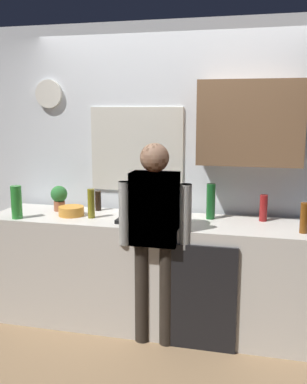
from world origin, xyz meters
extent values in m
plane|color=#8C6D4C|center=(0.00, 0.00, 0.00)|extent=(8.00, 8.00, 0.00)
cube|color=beige|center=(0.00, 0.30, 0.47)|extent=(3.00, 0.64, 0.94)
cube|color=black|center=(0.36, -0.03, 0.42)|extent=(0.56, 0.02, 0.84)
cube|color=silver|center=(0.00, 0.73, 1.30)|extent=(4.60, 0.10, 2.60)
cube|color=beige|center=(-0.33, 0.67, 1.49)|extent=(0.86, 0.02, 0.76)
cube|color=#8CA5C6|center=(-0.33, 0.67, 1.49)|extent=(0.80, 0.02, 0.70)
cube|color=brown|center=(0.68, 0.52, 1.74)|extent=(0.84, 0.32, 0.68)
cylinder|color=silver|center=(-1.17, 0.66, 1.99)|extent=(0.26, 0.03, 0.26)
cube|color=black|center=(-0.25, 0.18, 0.95)|extent=(0.20, 0.20, 0.03)
cube|color=black|center=(-0.25, 0.24, 1.11)|extent=(0.18, 0.08, 0.28)
cylinder|color=black|center=(-0.25, 0.15, 1.02)|extent=(0.11, 0.11, 0.11)
cylinder|color=black|center=(-0.25, 0.18, 1.25)|extent=(0.17, 0.17, 0.03)
cylinder|color=black|center=(-0.65, 0.51, 1.03)|extent=(0.06, 0.06, 0.18)
cylinder|color=maroon|center=(0.81, 0.47, 1.05)|extent=(0.06, 0.06, 0.22)
cylinder|color=#195923|center=(0.38, 0.44, 1.09)|extent=(0.07, 0.07, 0.30)
cylinder|color=brown|center=(1.10, 0.17, 1.05)|extent=(0.06, 0.06, 0.23)
cylinder|color=#2D8C33|center=(-1.21, 0.07, 1.08)|extent=(0.09, 0.09, 0.28)
cylinder|color=olive|center=(-0.61, 0.23, 1.06)|extent=(0.06, 0.06, 0.25)
cylinder|color=yellow|center=(-0.16, 0.39, 0.98)|extent=(0.07, 0.07, 0.08)
cylinder|color=orange|center=(-0.81, 0.27, 0.98)|extent=(0.22, 0.22, 0.08)
cylinder|color=#9E5638|center=(-0.99, 0.41, 0.98)|extent=(0.10, 0.10, 0.09)
sphere|color=#2D7233|center=(-0.99, 0.41, 1.09)|extent=(0.15, 0.15, 0.15)
cylinder|color=#3F4766|center=(-0.10, 0.00, 0.41)|extent=(0.12, 0.12, 0.82)
cylinder|color=#3F4766|center=(0.10, 0.00, 0.41)|extent=(0.12, 0.12, 0.82)
cube|color=white|center=(0.00, 0.00, 1.10)|extent=(0.36, 0.20, 0.56)
sphere|color=#A57A59|center=(0.00, 0.00, 1.49)|extent=(0.22, 0.22, 0.22)
cylinder|color=white|center=(-0.24, 0.00, 1.05)|extent=(0.09, 0.09, 0.50)
cylinder|color=white|center=(0.24, 0.00, 1.05)|extent=(0.09, 0.09, 0.50)
cylinder|color=brown|center=(-0.10, 0.00, 0.41)|extent=(0.12, 0.12, 0.82)
cylinder|color=brown|center=(0.10, 0.00, 0.41)|extent=(0.12, 0.12, 0.82)
cube|color=white|center=(0.00, 0.00, 1.10)|extent=(0.36, 0.20, 0.56)
sphere|color=#D8AD8C|center=(0.00, 0.00, 1.49)|extent=(0.22, 0.22, 0.22)
cylinder|color=white|center=(-0.24, 0.00, 1.05)|extent=(0.09, 0.09, 0.50)
cylinder|color=white|center=(0.24, 0.00, 1.05)|extent=(0.09, 0.09, 0.50)
camera|label=1|loc=(0.77, -3.18, 1.85)|focal=41.26mm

